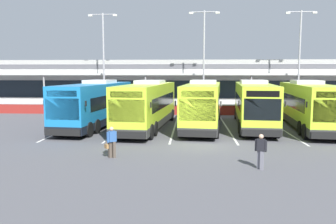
{
  "coord_description": "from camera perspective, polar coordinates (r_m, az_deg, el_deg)",
  "views": [
    {
      "loc": [
        -0.82,
        -21.07,
        4.39
      ],
      "look_at": [
        -2.42,
        3.0,
        1.6
      ],
      "focal_mm": 36.51,
      "sensor_mm": 36.0,
      "label": 1
    }
  ],
  "objects": [
    {
      "name": "coach_bus_leftmost",
      "position": [
        28.51,
        -11.87,
        1.22
      ],
      "size": [
        3.85,
        12.33,
        3.78
      ],
      "color": "#1972B7",
      "rests_on": "ground"
    },
    {
      "name": "bay_stripe_mid_east",
      "position": [
        28.34,
        18.33,
        -2.65
      ],
      "size": [
        0.14,
        13.0,
        0.01
      ],
      "primitive_type": "cube",
      "color": "silver",
      "rests_on": "ground"
    },
    {
      "name": "pedestrian_with_handbag",
      "position": [
        17.93,
        -9.44,
        -4.86
      ],
      "size": [
        0.61,
        0.52,
        1.62
      ],
      "color": "#4C4238",
      "rests_on": "ground"
    },
    {
      "name": "bay_stripe_west",
      "position": [
        27.97,
        -7.54,
        -2.48
      ],
      "size": [
        0.14,
        13.0,
        0.01
      ],
      "primitive_type": "cube",
      "color": "silver",
      "rests_on": "ground"
    },
    {
      "name": "lamp_post_east",
      "position": [
        40.07,
        21.1,
        8.88
      ],
      "size": [
        3.24,
        0.28,
        11.0
      ],
      "color": "#9E9EA3",
      "rests_on": "ground"
    },
    {
      "name": "lamp_post_west",
      "position": [
        39.83,
        -10.71,
        9.22
      ],
      "size": [
        3.24,
        0.28,
        11.0
      ],
      "color": "#9E9EA3",
      "rests_on": "ground"
    },
    {
      "name": "coach_bus_right_centre",
      "position": [
        28.47,
        14.14,
        1.15
      ],
      "size": [
        3.85,
        12.33,
        3.78
      ],
      "color": "#B7DB2D",
      "rests_on": "ground"
    },
    {
      "name": "red_barrier_wall",
      "position": [
        35.79,
        5.1,
        0.42
      ],
      "size": [
        60.0,
        0.4,
        1.1
      ],
      "color": "maroon",
      "rests_on": "ground"
    },
    {
      "name": "pedestrian_child",
      "position": [
        16.19,
        15.22,
        -6.19
      ],
      "size": [
        0.52,
        0.4,
        1.62
      ],
      "color": "slate",
      "rests_on": "ground"
    },
    {
      "name": "terminal_building",
      "position": [
        48.01,
        4.81,
        4.93
      ],
      "size": [
        70.0,
        13.0,
        6.0
      ],
      "color": "silver",
      "rests_on": "ground"
    },
    {
      "name": "coach_bus_centre",
      "position": [
        27.58,
        5.85,
        1.14
      ],
      "size": [
        3.85,
        12.33,
        3.78
      ],
      "color": "#B7DB2D",
      "rests_on": "ground"
    },
    {
      "name": "lamp_post_centre",
      "position": [
        37.76,
        6.0,
        9.45
      ],
      "size": [
        3.24,
        0.28,
        11.0
      ],
      "color": "#9E9EA3",
      "rests_on": "ground"
    },
    {
      "name": "bay_stripe_east",
      "position": [
        29.67,
        26.22,
        -2.59
      ],
      "size": [
        0.14,
        13.0,
        0.01
      ],
      "primitive_type": "cube",
      "color": "silver",
      "rests_on": "ground"
    },
    {
      "name": "coach_bus_rightmost",
      "position": [
        28.9,
        22.4,
        0.93
      ],
      "size": [
        3.85,
        12.33,
        3.78
      ],
      "color": "#B7DB2D",
      "rests_on": "ground"
    },
    {
      "name": "coach_bus_left_centre",
      "position": [
        27.0,
        -3.41,
        1.05
      ],
      "size": [
        3.85,
        12.33,
        3.78
      ],
      "color": "#B7DB2D",
      "rests_on": "ground"
    },
    {
      "name": "ground_plane",
      "position": [
        21.54,
        5.93,
        -5.2
      ],
      "size": [
        200.0,
        200.0,
        0.0
      ],
      "primitive_type": "plane",
      "color": "#4C4C51"
    },
    {
      "name": "bay_stripe_centre",
      "position": [
        27.58,
        9.85,
        -2.65
      ],
      "size": [
        0.14,
        13.0,
        0.01
      ],
      "primitive_type": "cube",
      "color": "silver",
      "rests_on": "ground"
    },
    {
      "name": "bay_stripe_far_west",
      "position": [
        29.09,
        -15.69,
        -2.32
      ],
      "size": [
        0.14,
        13.0,
        0.01
      ],
      "primitive_type": "cube",
      "color": "silver",
      "rests_on": "ground"
    },
    {
      "name": "bay_stripe_mid_west",
      "position": [
        27.46,
        1.09,
        -2.6
      ],
      "size": [
        0.14,
        13.0,
        0.01
      ],
      "primitive_type": "cube",
      "color": "silver",
      "rests_on": "ground"
    }
  ]
}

